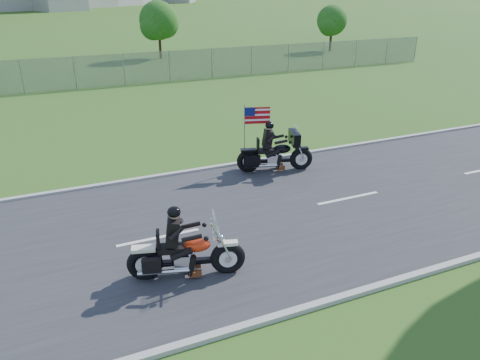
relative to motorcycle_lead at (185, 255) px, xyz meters
name	(u,v)px	position (x,y,z in m)	size (l,w,h in m)	color
ground	(229,224)	(1.86, 1.90, -0.57)	(420.00, 420.00, 0.00)	#265219
road	(229,224)	(1.86, 1.90, -0.55)	(120.00, 8.00, 0.04)	#28282B
curb_north	(185,172)	(1.86, 5.95, -0.52)	(120.00, 0.18, 0.12)	#9E9B93
curb_south	(304,309)	(1.86, -2.15, -0.52)	(120.00, 0.18, 0.12)	#9E9B93
fence	(22,77)	(-3.14, 21.90, 0.43)	(60.00, 0.03, 2.00)	gray
tree_fence_near	(159,22)	(7.90, 31.94, 2.41)	(3.52, 3.28, 4.75)	#382316
tree_fence_far	(332,22)	(23.90, 29.93, 2.07)	(3.08, 2.87, 4.20)	#382316
motorcycle_lead	(185,255)	(0.00, 0.00, 0.00)	(2.63, 1.13, 1.81)	black
motorcycle_follow	(275,154)	(4.85, 4.91, 0.05)	(2.66, 1.25, 2.27)	black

